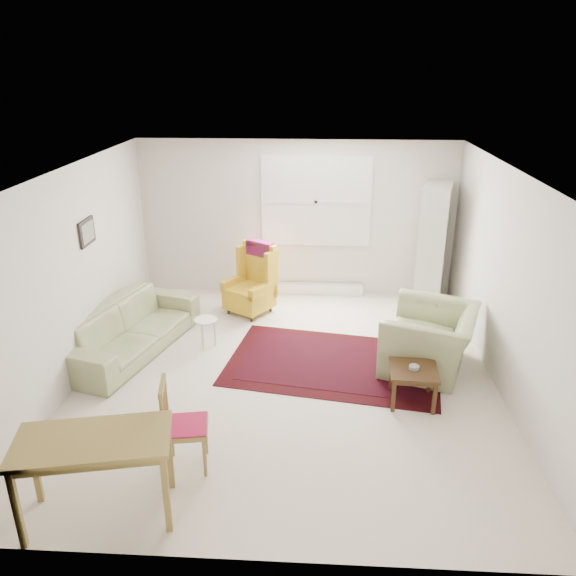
# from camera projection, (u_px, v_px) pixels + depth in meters

# --- Properties ---
(room) EXTENTS (5.04, 5.54, 2.51)m
(room) POSITION_uv_depth(u_px,v_px,m) (289.00, 275.00, 6.60)
(room) COLOR silver
(room) RESTS_ON ground
(rug) EXTENTS (2.89, 2.11, 0.03)m
(rug) POSITION_uv_depth(u_px,v_px,m) (333.00, 363.00, 7.16)
(rug) COLOR black
(rug) RESTS_ON ground
(sofa) EXTENTS (1.47, 2.38, 0.90)m
(sofa) POSITION_uv_depth(u_px,v_px,m) (129.00, 320.00, 7.34)
(sofa) COLOR #909865
(sofa) RESTS_ON ground
(armchair) EXTENTS (1.39, 1.48, 0.93)m
(armchair) POSITION_uv_depth(u_px,v_px,m) (430.00, 334.00, 6.93)
(armchair) COLOR #909865
(armchair) RESTS_ON ground
(wingback_chair) EXTENTS (0.88, 0.89, 1.08)m
(wingback_chair) POSITION_uv_depth(u_px,v_px,m) (249.00, 280.00, 8.44)
(wingback_chair) COLOR gold
(wingback_chair) RESTS_ON ground
(coffee_table) EXTENTS (0.55, 0.55, 0.43)m
(coffee_table) POSITION_uv_depth(u_px,v_px,m) (412.00, 385.00, 6.29)
(coffee_table) COLOR #3B2512
(coffee_table) RESTS_ON ground
(stool) EXTENTS (0.36, 0.36, 0.41)m
(stool) POSITION_uv_depth(u_px,v_px,m) (207.00, 333.00, 7.53)
(stool) COLOR white
(stool) RESTS_ON ground
(cabinet) EXTENTS (0.59, 0.85, 1.92)m
(cabinet) POSITION_uv_depth(u_px,v_px,m) (433.00, 247.00, 8.58)
(cabinet) COLOR silver
(cabinet) RESTS_ON ground
(desk) EXTENTS (1.34, 0.86, 0.78)m
(desk) POSITION_uv_depth(u_px,v_px,m) (98.00, 477.00, 4.63)
(desk) COLOR olive
(desk) RESTS_ON ground
(desk_chair) EXTENTS (0.46, 0.46, 0.92)m
(desk_chair) POSITION_uv_depth(u_px,v_px,m) (186.00, 425.00, 5.19)
(desk_chair) COLOR olive
(desk_chair) RESTS_ON ground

